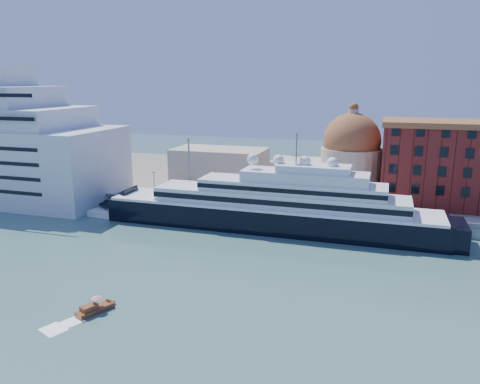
% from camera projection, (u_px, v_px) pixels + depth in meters
% --- Properties ---
extents(ground, '(400.00, 400.00, 0.00)m').
position_uv_depth(ground, '(216.00, 259.00, 96.26)').
color(ground, '#38625E').
rests_on(ground, ground).
extents(quay, '(180.00, 10.00, 2.50)m').
position_uv_depth(quay, '(259.00, 210.00, 127.52)').
color(quay, gray).
rests_on(quay, ground).
extents(land, '(260.00, 72.00, 2.00)m').
position_uv_depth(land, '(289.00, 181.00, 165.62)').
color(land, slate).
rests_on(land, ground).
extents(quay_fence, '(180.00, 0.10, 1.20)m').
position_uv_depth(quay_fence, '(255.00, 208.00, 122.91)').
color(quay_fence, slate).
rests_on(quay_fence, quay).
extents(superyacht, '(93.40, 12.95, 27.91)m').
position_uv_depth(superyacht, '(259.00, 209.00, 115.62)').
color(superyacht, black).
rests_on(superyacht, ground).
extents(service_barge, '(13.37, 5.57, 2.93)m').
position_uv_depth(service_barge, '(113.00, 214.00, 125.22)').
color(service_barge, white).
rests_on(service_barge, ground).
extents(water_taxi, '(4.20, 6.32, 2.86)m').
position_uv_depth(water_taxi, '(94.00, 309.00, 73.86)').
color(water_taxi, brown).
rests_on(water_taxi, ground).
extents(warehouse, '(43.00, 19.00, 23.25)m').
position_uv_depth(warehouse, '(463.00, 164.00, 126.18)').
color(warehouse, maroon).
rests_on(warehouse, land).
extents(church, '(66.00, 18.00, 25.50)m').
position_uv_depth(church, '(299.00, 162.00, 145.41)').
color(church, beige).
rests_on(church, land).
extents(lamp_posts, '(120.80, 2.40, 18.00)m').
position_uv_depth(lamp_posts, '(213.00, 178.00, 127.58)').
color(lamp_posts, slate).
rests_on(lamp_posts, quay).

